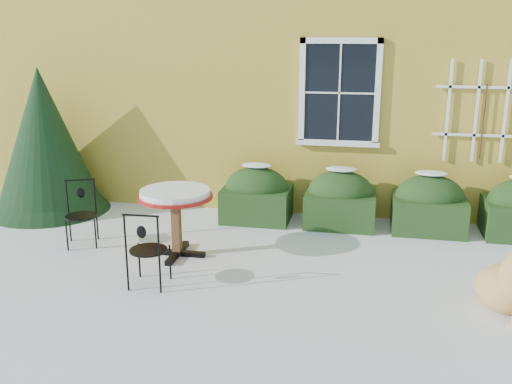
% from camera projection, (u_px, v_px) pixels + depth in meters
% --- Properties ---
extents(ground, '(80.00, 80.00, 0.00)m').
position_uv_depth(ground, '(239.00, 290.00, 6.57)').
color(ground, white).
rests_on(ground, ground).
extents(house, '(12.40, 8.40, 6.40)m').
position_uv_depth(house, '(311.00, 15.00, 12.30)').
color(house, gold).
rests_on(house, ground).
extents(hedge_row, '(4.95, 0.80, 0.91)m').
position_uv_depth(hedge_row, '(384.00, 202.00, 8.55)').
color(hedge_row, black).
rests_on(hedge_row, ground).
extents(evergreen_shrub, '(1.94, 1.94, 2.35)m').
position_uv_depth(evergreen_shrub, '(46.00, 155.00, 9.26)').
color(evergreen_shrub, black).
rests_on(evergreen_shrub, ground).
extents(bistro_table, '(0.98, 0.98, 0.91)m').
position_uv_depth(bistro_table, '(175.00, 201.00, 7.39)').
color(bistro_table, black).
rests_on(bistro_table, ground).
extents(patio_chair_near, '(0.44, 0.44, 0.93)m').
position_uv_depth(patio_chair_near, '(147.00, 249.00, 6.55)').
color(patio_chair_near, black).
rests_on(patio_chair_near, ground).
extents(patio_chair_far, '(0.52, 0.52, 0.90)m').
position_uv_depth(patio_chair_far, '(81.00, 213.00, 7.89)').
color(patio_chair_far, black).
rests_on(patio_chair_far, ground).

